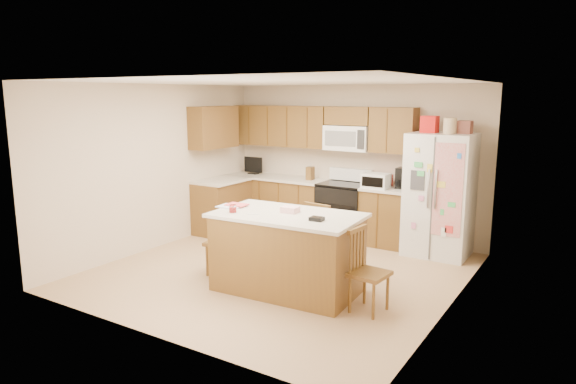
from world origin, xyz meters
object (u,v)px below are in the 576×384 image
Objects in this scene: stove at (344,210)px; windsor_chair_left at (224,242)px; island at (287,252)px; windsor_chair_back at (323,240)px; windsor_chair_right at (367,273)px; refrigerator at (440,193)px.

windsor_chair_left is (-0.57, -2.41, -0.04)m from stove.
island is 0.76m from windsor_chair_back.
windsor_chair_left is at bearing -147.35° from windsor_chair_back.
island reaches higher than windsor_chair_back.
windsor_chair_left is 0.95× the size of windsor_chair_back.
windsor_chair_right is at bearing -59.12° from stove.
windsor_chair_left is at bearing 177.21° from island.
windsor_chair_right is (1.50, -2.51, -0.04)m from stove.
refrigerator reaches higher than island.
windsor_chair_right is at bearing -39.43° from windsor_chair_back.
stove is 1.22× the size of windsor_chair_left.
windsor_chair_right is at bearing -2.80° from windsor_chair_left.
island is at bearing -96.40° from windsor_chair_back.
island is 2.00× the size of windsor_chair_left.
stove is at bearing 100.12° from island.
refrigerator is at bearing 64.70° from island.
windsor_chair_left is at bearing 177.20° from windsor_chair_right.
island reaches higher than windsor_chair_left.
windsor_chair_back is 1.05× the size of windsor_chair_right.
refrigerator is at bearing 47.56° from windsor_chair_left.
windsor_chair_back is 1.27m from windsor_chair_right.
refrigerator reaches higher than windsor_chair_left.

